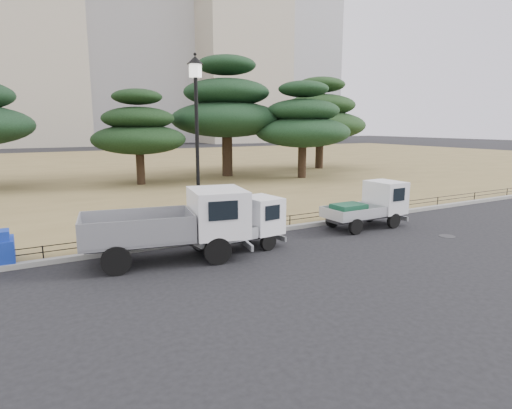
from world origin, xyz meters
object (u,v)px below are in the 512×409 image
truck_kei_rear (370,205)px  street_lamp (197,117)px  truck_kei_front (242,225)px  truck_large (176,222)px

truck_kei_rear → street_lamp: size_ratio=0.56×
truck_kei_front → truck_kei_rear: (6.06, 0.29, 0.06)m
truck_large → truck_kei_front: (2.28, -0.01, -0.35)m
truck_kei_front → truck_large: bearing=174.0°
street_lamp → truck_large: bearing=-129.5°
truck_kei_front → street_lamp: size_ratio=0.53×
truck_large → truck_kei_rear: size_ratio=1.48×
truck_large → street_lamp: size_ratio=0.83×
truck_large → street_lamp: (1.45, 1.76, 3.20)m
truck_kei_rear → street_lamp: street_lamp is taller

